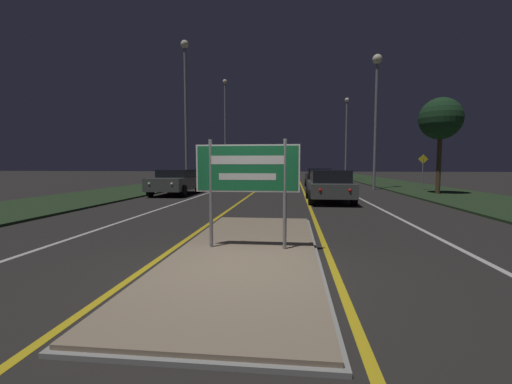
# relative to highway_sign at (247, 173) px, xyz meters

# --- Properties ---
(ground_plane) EXTENTS (160.00, 160.00, 0.00)m
(ground_plane) POSITION_rel_highway_sign_xyz_m (0.00, -1.20, -1.54)
(ground_plane) COLOR #282623
(median_island) EXTENTS (2.68, 7.53, 0.10)m
(median_island) POSITION_rel_highway_sign_xyz_m (0.00, 0.00, -1.49)
(median_island) COLOR #999993
(median_island) RESTS_ON ground_plane
(verge_left) EXTENTS (5.00, 100.00, 0.08)m
(verge_left) POSITION_rel_highway_sign_xyz_m (-9.50, 18.80, -1.50)
(verge_left) COLOR #23381E
(verge_left) RESTS_ON ground_plane
(verge_right) EXTENTS (5.00, 100.00, 0.08)m
(verge_right) POSITION_rel_highway_sign_xyz_m (9.50, 18.80, -1.50)
(verge_right) COLOR #23381E
(verge_right) RESTS_ON ground_plane
(centre_line_yellow_left) EXTENTS (0.12, 70.00, 0.01)m
(centre_line_yellow_left) POSITION_rel_highway_sign_xyz_m (-1.53, 23.80, -1.53)
(centre_line_yellow_left) COLOR gold
(centre_line_yellow_left) RESTS_ON ground_plane
(centre_line_yellow_right) EXTENTS (0.12, 70.00, 0.01)m
(centre_line_yellow_right) POSITION_rel_highway_sign_xyz_m (1.53, 23.80, -1.53)
(centre_line_yellow_right) COLOR gold
(centre_line_yellow_right) RESTS_ON ground_plane
(lane_line_white_left) EXTENTS (0.12, 70.00, 0.01)m
(lane_line_white_left) POSITION_rel_highway_sign_xyz_m (-4.20, 23.80, -1.53)
(lane_line_white_left) COLOR silver
(lane_line_white_left) RESTS_ON ground_plane
(lane_line_white_right) EXTENTS (0.12, 70.00, 0.01)m
(lane_line_white_right) POSITION_rel_highway_sign_xyz_m (4.20, 23.80, -1.53)
(lane_line_white_right) COLOR silver
(lane_line_white_right) RESTS_ON ground_plane
(edge_line_white_left) EXTENTS (0.10, 70.00, 0.01)m
(edge_line_white_left) POSITION_rel_highway_sign_xyz_m (-7.20, 23.80, -1.53)
(edge_line_white_left) COLOR silver
(edge_line_white_left) RESTS_ON ground_plane
(edge_line_white_right) EXTENTS (0.10, 70.00, 0.01)m
(edge_line_white_right) POSITION_rel_highway_sign_xyz_m (7.20, 23.80, -1.53)
(edge_line_white_right) COLOR silver
(edge_line_white_right) RESTS_ON ground_plane
(highway_sign) EXTENTS (1.97, 0.07, 2.07)m
(highway_sign) POSITION_rel_highway_sign_xyz_m (0.00, 0.00, 0.00)
(highway_sign) COLOR gray
(highway_sign) RESTS_ON median_island
(streetlight_left_near) EXTENTS (0.53, 0.53, 9.92)m
(streetlight_left_near) POSITION_rel_highway_sign_xyz_m (-6.36, 16.30, 4.83)
(streetlight_left_near) COLOR gray
(streetlight_left_near) RESTS_ON ground_plane
(streetlight_left_far) EXTENTS (0.47, 0.47, 10.92)m
(streetlight_left_far) POSITION_rel_highway_sign_xyz_m (-6.59, 30.88, 4.97)
(streetlight_left_far) COLOR gray
(streetlight_left_far) RESTS_ON ground_plane
(streetlight_right_near) EXTENTS (0.63, 0.63, 8.95)m
(streetlight_right_near) POSITION_rel_highway_sign_xyz_m (6.31, 17.47, 4.82)
(streetlight_right_near) COLOR gray
(streetlight_right_near) RESTS_ON ground_plane
(streetlight_right_far) EXTENTS (0.45, 0.45, 8.79)m
(streetlight_right_far) POSITION_rel_highway_sign_xyz_m (6.49, 31.45, 3.79)
(streetlight_right_far) COLOR gray
(streetlight_right_far) RESTS_ON ground_plane
(car_receding_0) EXTENTS (1.99, 4.55, 1.45)m
(car_receding_0) POSITION_rel_highway_sign_xyz_m (2.50, 9.38, -0.78)
(car_receding_0) COLOR #4C514C
(car_receding_0) RESTS_ON ground_plane
(car_receding_1) EXTENTS (1.95, 4.27, 1.42)m
(car_receding_1) POSITION_rel_highway_sign_xyz_m (2.73, 19.24, -0.79)
(car_receding_1) COLOR black
(car_receding_1) RESTS_ON ground_plane
(car_approaching_0) EXTENTS (2.03, 4.55, 1.41)m
(car_approaching_0) POSITION_rel_highway_sign_xyz_m (-5.74, 12.34, -0.78)
(car_approaching_0) COLOR #4C514C
(car_approaching_0) RESTS_ON ground_plane
(warning_sign) EXTENTS (0.60, 0.06, 2.26)m
(warning_sign) POSITION_rel_highway_sign_xyz_m (9.05, 16.36, -0.09)
(warning_sign) COLOR gray
(warning_sign) RESTS_ON verge_right
(roadside_palm_right) EXTENTS (2.28, 2.28, 5.28)m
(roadside_palm_right) POSITION_rel_highway_sign_xyz_m (8.89, 13.60, 2.64)
(roadside_palm_right) COLOR #4C3823
(roadside_palm_right) RESTS_ON verge_right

